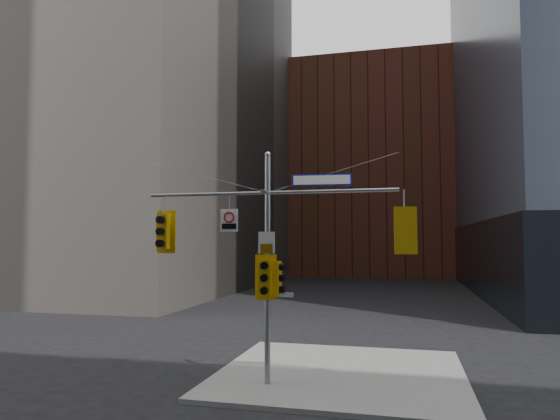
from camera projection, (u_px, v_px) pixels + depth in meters
The scene contains 13 objects.
ground at pixel (247, 410), 13.25m from camera, with size 160.00×160.00×0.00m, color black.
sidewalk_corner at pixel (341, 373), 16.65m from camera, with size 8.00×8.00×0.15m, color gray.
brick_midrise at pixel (374, 173), 70.28m from camera, with size 26.00×20.00×28.00m, color brown.
signal_assembly at pixel (268, 244), 15.46m from camera, with size 8.00×0.80×7.30m.
traffic_light_west_arm at pixel (164, 232), 16.35m from camera, with size 0.68×0.55×1.42m.
traffic_light_east_arm at pixel (404, 230), 14.48m from camera, with size 0.65×0.57×1.37m.
traffic_light_pole_side at pixel (278, 278), 15.31m from camera, with size 0.43×0.36×1.03m.
traffic_light_pole_front at pixel (265, 278), 15.13m from camera, with size 0.66×0.57×1.39m.
street_sign_blade at pixel (322, 180), 15.16m from camera, with size 1.83×0.21×0.36m.
regulatory_sign_arm at pixel (229, 220), 15.79m from camera, with size 0.58×0.06×0.72m.
regulatory_sign_pole at pixel (267, 243), 15.34m from camera, with size 0.52×0.09×0.67m.
street_blade_ew at pixel (282, 295), 15.26m from camera, with size 0.73×0.04×0.15m.
street_blade_ns at pixel (271, 291), 15.80m from camera, with size 0.05×0.81×0.16m.
Camera 1 is at (4.13, -12.94, 4.50)m, focal length 32.00 mm.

